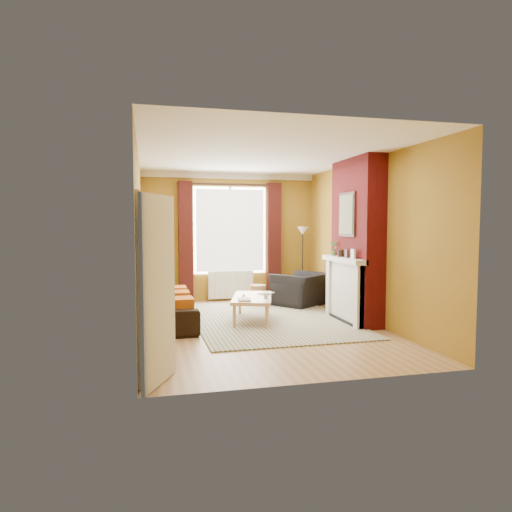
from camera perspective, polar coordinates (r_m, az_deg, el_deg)
The scene contains 12 objects.
ground at distance 7.62m, azimuth 0.44°, elevation -8.79°, with size 5.50×5.50×0.00m, color olive.
room_walls at distance 7.87m, azimuth 4.39°, elevation 1.76°, with size 3.82×5.54×2.83m.
striped_rug at distance 8.12m, azimuth 1.69°, elevation -7.91°, with size 2.67×3.67×0.02m.
sofa at distance 7.81m, azimuth -10.63°, elevation -6.34°, with size 2.01×0.79×0.59m, color black.
armchair at distance 9.52m, azimuth 5.62°, elevation -4.17°, with size 1.03×0.90×0.67m, color black.
coffee_table at distance 7.94m, azimuth -0.47°, elevation -5.40°, with size 0.98×1.43×0.44m.
wicker_stool at distance 9.51m, azimuth 0.25°, elevation -4.92°, with size 0.43×0.43×0.43m.
floor_lamp at distance 10.09m, azimuth 5.85°, elevation 1.71°, with size 0.29×0.29×1.63m.
book_a at distance 7.52m, azimuth -2.27°, elevation -5.47°, with size 0.21×0.28×0.03m, color #999999.
book_b at distance 8.27m, azimuth 0.67°, elevation -4.62°, with size 0.20×0.27×0.02m, color #999999.
mug at distance 7.73m, azimuth 1.24°, elevation -5.00°, with size 0.09×0.09×0.08m, color #999999.
tv_remote at distance 7.98m, azimuth -1.56°, elevation -4.94°, with size 0.08×0.15×0.02m.
Camera 1 is at (-1.79, -7.21, 1.69)m, focal length 32.00 mm.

